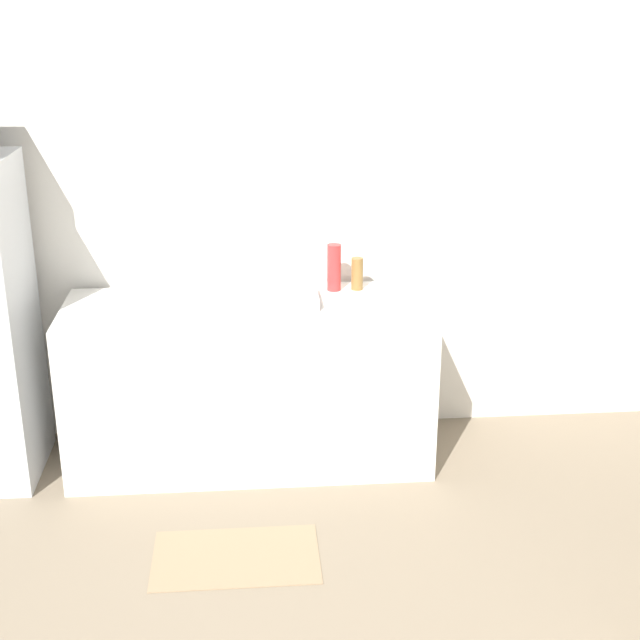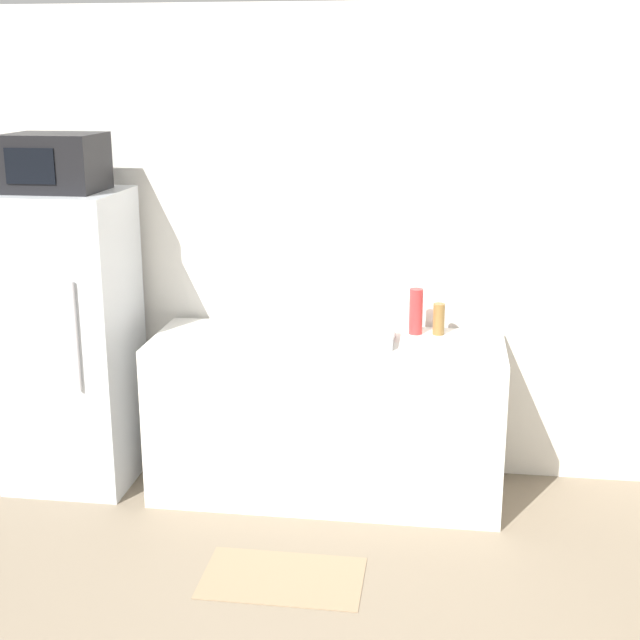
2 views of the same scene
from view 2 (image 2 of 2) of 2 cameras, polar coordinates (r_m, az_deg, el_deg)
wall_back at (r=4.99m, az=0.96°, el=4.69°), size 8.00×0.06×2.60m
refrigerator at (r=5.09m, az=-15.74°, el=-1.26°), size 0.66×0.63×1.64m
microwave at (r=4.91m, az=-16.58°, el=9.64°), size 0.47×0.40×0.30m
counter at (r=4.85m, az=0.42°, el=-6.27°), size 1.87×0.66×0.87m
sink_basin at (r=4.68m, az=2.72°, el=-1.06°), size 0.34×0.28×0.06m
bottle_tall at (r=4.83m, az=6.16°, el=0.55°), size 0.07×0.07×0.25m
bottle_short at (r=4.84m, az=7.61°, el=0.06°), size 0.06×0.06×0.17m
kitchen_rug at (r=4.26m, az=-2.40°, el=-16.13°), size 0.74×0.45×0.01m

